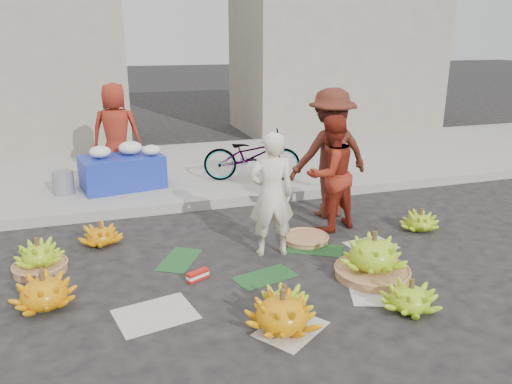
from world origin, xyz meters
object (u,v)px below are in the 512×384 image
object	(u,v)px
vendor_cream	(271,195)
banana_bunch_4	(373,257)
bicycle	(252,155)
flower_table	(123,169)
banana_bunch_0	(44,291)

from	to	relation	value
vendor_cream	banana_bunch_4	bearing A→B (deg)	140.29
banana_bunch_4	bicycle	xyz separation A→B (m)	(-0.23, 3.55, 0.32)
flower_table	banana_bunch_0	bearing A→B (deg)	-115.87
flower_table	bicycle	size ratio (longest dim) A/B	0.84
banana_bunch_0	bicycle	bearing A→B (deg)	46.39
flower_table	bicycle	xyz separation A→B (m)	(2.09, -0.21, 0.13)
bicycle	banana_bunch_4	bearing A→B (deg)	-159.90
banana_bunch_0	banana_bunch_4	world-z (taller)	banana_bunch_4
vendor_cream	flower_table	bearing A→B (deg)	-55.26
banana_bunch_4	flower_table	xyz separation A→B (m)	(-2.32, 3.76, 0.19)
banana_bunch_0	vendor_cream	size ratio (longest dim) A/B	0.51
banana_bunch_4	bicycle	size ratio (longest dim) A/B	0.48
vendor_cream	flower_table	size ratio (longest dim) A/B	1.07
banana_bunch_0	bicycle	distance (m)	4.39
banana_bunch_0	flower_table	xyz separation A→B (m)	(0.93, 3.38, 0.25)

